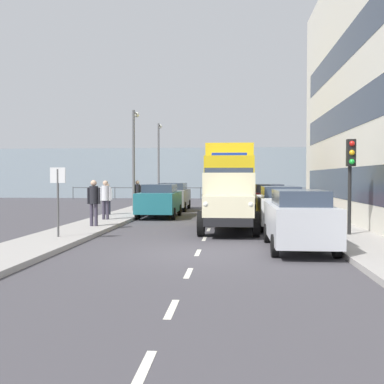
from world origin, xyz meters
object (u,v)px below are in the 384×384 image
Objects in this scene: car_grey_oppositeside_1 at (173,196)px; pedestrian_near_railing at (137,193)px; pedestrian_in_dark_coat at (107,196)px; traffic_light_near at (351,166)px; lorry_cargo_yellow at (230,177)px; car_silver_kerbside_near at (299,219)px; pedestrian_with_bag at (94,199)px; street_sign at (58,190)px; truck_vintage_cream at (229,201)px; car_maroon_kerbside_2 at (268,200)px; car_white_kerbside_1 at (280,207)px; car_teal_oppositeside_0 at (160,200)px; lamp_post_far at (159,155)px; pedestrian_couple_a at (105,196)px; lamp_post_promenade at (134,150)px.

car_grey_oppositeside_1 is 3.13m from pedestrian_near_railing.
traffic_light_near reaches higher than pedestrian_in_dark_coat.
lorry_cargo_yellow reaches higher than car_silver_kerbside_near.
traffic_light_near reaches higher than pedestrian_with_bag.
street_sign is (7.54, -1.10, 0.79)m from car_silver_kerbside_near.
truck_vintage_cream is 7.75m from car_maroon_kerbside_2.
car_grey_oppositeside_1 is (5.68, -10.37, 0.00)m from car_white_kerbside_1.
car_maroon_kerbside_2 is at bearing -168.29° from car_teal_oppositeside_0.
pedestrian_with_bag is at bearing 99.94° from pedestrian_in_dark_coat.
traffic_light_near is (-4.08, 1.64, 1.29)m from truck_vintage_cream.
car_grey_oppositeside_1 is (-0.00, -5.46, 0.00)m from car_teal_oppositeside_0.
car_silver_kerbside_near is (-2.07, 12.55, -1.18)m from lorry_cargo_yellow.
car_grey_oppositeside_1 is 6.31m from pedestrian_in_dark_coat.
truck_vintage_cream reaches higher than car_grey_oppositeside_1.
car_silver_kerbside_near is 0.72× the size of lamp_post_far.
truck_vintage_cream is 1.76× the size of traffic_light_near.
car_white_kerbside_1 is 11.83m from car_grey_oppositeside_1.
car_white_kerbside_1 is at bearing 133.60° from pedestrian_near_railing.
car_silver_kerbside_near and car_white_kerbside_1 have the same top height.
lamp_post_promenade is (-0.09, -5.89, 2.45)m from pedestrian_couple_a.
lamp_post_far reaches higher than car_white_kerbside_1.
pedestrian_couple_a is 15.90m from lamp_post_far.
car_silver_kerbside_near and car_teal_oppositeside_0 have the same top height.
lorry_cargo_yellow reaches higher than pedestrian_with_bag.
car_maroon_kerbside_2 is 0.93× the size of car_grey_oppositeside_1.
car_silver_kerbside_near is 8.64m from pedestrian_with_bag.
car_grey_oppositeside_1 is 2.62× the size of pedestrian_near_railing.
car_silver_kerbside_near is 11.85m from car_teal_oppositeside_0.
pedestrian_with_bag is 2.92m from pedestrian_couple_a.
pedestrian_in_dark_coat reaches higher than car_silver_kerbside_near.
car_teal_oppositeside_0 is 0.92× the size of car_grey_oppositeside_1.
car_silver_kerbside_near is at bearing 171.70° from street_sign.
truck_vintage_cream is at bearing 90.22° from lorry_cargo_yellow.
car_silver_kerbside_near is 16.85m from car_grey_oppositeside_1.
car_teal_oppositeside_0 is (5.68, -4.91, 0.00)m from car_white_kerbside_1.
pedestrian_couple_a is (7.70, -1.90, 0.31)m from car_white_kerbside_1.
car_teal_oppositeside_0 is 2.37× the size of pedestrian_couple_a.
truck_vintage_cream is at bearing 120.45° from pedestrian_near_railing.
car_grey_oppositeside_1 is 8.72m from pedestrian_couple_a.
pedestrian_with_bag reaches higher than car_grey_oppositeside_1.
lamp_post_promenade is (5.55, -0.72, 1.58)m from lorry_cargo_yellow.
car_grey_oppositeside_1 is at bearing -98.50° from pedestrian_with_bag.
car_maroon_kerbside_2 is 1.89× the size of street_sign.
truck_vintage_cream is 5.36m from pedestrian_with_bag.
car_white_kerbside_1 is at bearing -149.77° from street_sign.
pedestrian_near_railing is (5.37, -0.75, -0.89)m from lorry_cargo_yellow.
pedestrian_in_dark_coat is (0.67, -2.77, -0.11)m from pedestrian_couple_a.
pedestrian_in_dark_coat is 0.26× the size of lamp_post_far.
car_grey_oppositeside_1 is 14.90m from street_sign.
lorry_cargo_yellow is at bearing -123.36° from pedestrian_with_bag.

